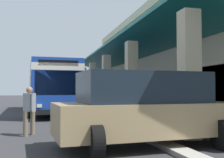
% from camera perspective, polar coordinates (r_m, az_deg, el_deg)
% --- Properties ---
extents(ground, '(120.00, 120.00, 0.00)m').
position_cam_1_polar(ground, '(19.94, 8.18, -6.53)').
color(ground, '#2D2D30').
extents(curb_strip, '(34.97, 0.50, 0.12)m').
position_cam_1_polar(curb_strip, '(19.77, -4.68, -6.41)').
color(curb_strip, '#9E998E').
rests_on(curb_strip, ground).
extents(plaza_building, '(29.44, 14.43, 7.85)m').
position_cam_1_polar(plaza_building, '(23.41, 19.37, 3.84)').
color(plaza_building, '#C6B793').
rests_on(plaza_building, ground).
extents(transit_bus, '(11.32, 3.19, 3.34)m').
position_cam_1_polar(transit_bus, '(19.36, -12.56, -1.14)').
color(transit_bus, '#193D9E').
rests_on(transit_bus, ground).
extents(parked_suv_tan, '(2.96, 4.94, 1.97)m').
position_cam_1_polar(parked_suv_tan, '(7.51, 6.73, -5.97)').
color(parked_suv_tan, '#9E845B').
rests_on(parked_suv_tan, ground).
extents(pedestrian, '(0.63, 0.43, 1.61)m').
position_cam_1_polar(pedestrian, '(9.70, -16.50, -5.75)').
color(pedestrian, '#726651').
rests_on(pedestrian, ground).
extents(potted_palm, '(1.80, 2.04, 2.14)m').
position_cam_1_polar(potted_palm, '(25.77, -4.19, -4.11)').
color(potted_palm, '#4C4742').
rests_on(potted_palm, ground).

